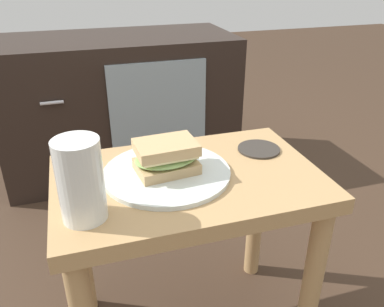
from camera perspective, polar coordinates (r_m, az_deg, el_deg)
side_table at (r=0.88m, az=-0.55°, el=-8.24°), size 0.56×0.36×0.46m
tv_cabinet at (r=1.75m, az=-10.25°, el=6.90°), size 0.96×0.46×0.58m
plate at (r=0.83m, az=-3.67°, el=-2.78°), size 0.27×0.27×0.01m
sandwich_front at (r=0.82m, az=-3.75°, el=-0.48°), size 0.14×0.11×0.07m
beer_glass at (r=0.70m, az=-15.76°, el=-3.99°), size 0.08×0.08×0.15m
coaster at (r=0.95m, az=9.62°, el=0.64°), size 0.10×0.10×0.01m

